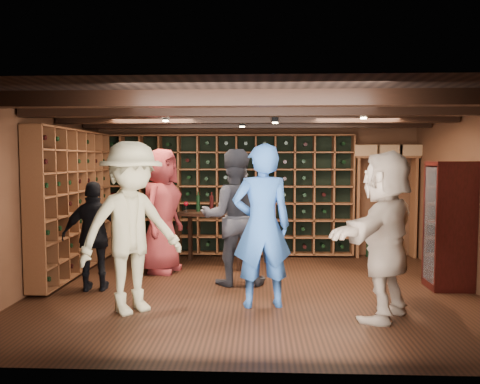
{
  "coord_description": "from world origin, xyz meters",
  "views": [
    {
      "loc": [
        0.07,
        -6.36,
        1.81
      ],
      "look_at": [
        -0.19,
        0.2,
        1.35
      ],
      "focal_mm": 35.0,
      "sensor_mm": 36.0,
      "label": 1
    }
  ],
  "objects_px": {
    "guest_khaki": "(132,228)",
    "guest_beige": "(385,235)",
    "guest_woman_black": "(95,236)",
    "display_cabinet": "(449,228)",
    "man_grey_suit": "(233,217)",
    "tasting_table": "(213,219)",
    "guest_red_floral": "(161,211)",
    "man_blue_shirt": "(262,226)"
  },
  "relations": [
    {
      "from": "guest_khaki",
      "to": "guest_beige",
      "type": "relative_size",
      "value": 1.06
    },
    {
      "from": "guest_woman_black",
      "to": "display_cabinet",
      "type": "bearing_deg",
      "value": 174.71
    },
    {
      "from": "man_grey_suit",
      "to": "tasting_table",
      "type": "relative_size",
      "value": 1.47
    },
    {
      "from": "guest_red_floral",
      "to": "guest_khaki",
      "type": "xyz_separation_m",
      "value": [
        0.07,
        -1.98,
        0.02
      ]
    },
    {
      "from": "man_blue_shirt",
      "to": "display_cabinet",
      "type": "bearing_deg",
      "value": -170.42
    },
    {
      "from": "man_blue_shirt",
      "to": "tasting_table",
      "type": "height_order",
      "value": "man_blue_shirt"
    },
    {
      "from": "man_blue_shirt",
      "to": "guest_red_floral",
      "type": "relative_size",
      "value": 1.01
    },
    {
      "from": "man_grey_suit",
      "to": "guest_woman_black",
      "type": "height_order",
      "value": "man_grey_suit"
    },
    {
      "from": "tasting_table",
      "to": "guest_red_floral",
      "type": "bearing_deg",
      "value": -129.71
    },
    {
      "from": "man_grey_suit",
      "to": "guest_khaki",
      "type": "relative_size",
      "value": 0.97
    },
    {
      "from": "guest_red_floral",
      "to": "tasting_table",
      "type": "height_order",
      "value": "guest_red_floral"
    },
    {
      "from": "guest_woman_black",
      "to": "guest_khaki",
      "type": "bearing_deg",
      "value": 121.95
    },
    {
      "from": "man_blue_shirt",
      "to": "guest_beige",
      "type": "xyz_separation_m",
      "value": [
        1.39,
        -0.36,
        -0.04
      ]
    },
    {
      "from": "man_grey_suit",
      "to": "guest_khaki",
      "type": "xyz_separation_m",
      "value": [
        -1.13,
        -1.31,
        0.03
      ]
    },
    {
      "from": "guest_khaki",
      "to": "guest_beige",
      "type": "height_order",
      "value": "guest_khaki"
    },
    {
      "from": "man_grey_suit",
      "to": "guest_woman_black",
      "type": "distance_m",
      "value": 1.94
    },
    {
      "from": "guest_red_floral",
      "to": "guest_woman_black",
      "type": "bearing_deg",
      "value": 162.84
    },
    {
      "from": "man_blue_shirt",
      "to": "guest_woman_black",
      "type": "relative_size",
      "value": 1.32
    },
    {
      "from": "guest_beige",
      "to": "tasting_table",
      "type": "height_order",
      "value": "guest_beige"
    },
    {
      "from": "display_cabinet",
      "to": "tasting_table",
      "type": "xyz_separation_m",
      "value": [
        -3.42,
        1.32,
        -0.06
      ]
    },
    {
      "from": "display_cabinet",
      "to": "guest_khaki",
      "type": "bearing_deg",
      "value": -164.2
    },
    {
      "from": "guest_woman_black",
      "to": "guest_khaki",
      "type": "height_order",
      "value": "guest_khaki"
    },
    {
      "from": "man_grey_suit",
      "to": "guest_red_floral",
      "type": "xyz_separation_m",
      "value": [
        -1.2,
        0.67,
        0.01
      ]
    },
    {
      "from": "man_blue_shirt",
      "to": "guest_beige",
      "type": "height_order",
      "value": "man_blue_shirt"
    },
    {
      "from": "man_blue_shirt",
      "to": "guest_khaki",
      "type": "relative_size",
      "value": 0.99
    },
    {
      "from": "man_blue_shirt",
      "to": "guest_khaki",
      "type": "distance_m",
      "value": 1.56
    },
    {
      "from": "guest_red_floral",
      "to": "tasting_table",
      "type": "xyz_separation_m",
      "value": [
        0.78,
        0.51,
        -0.19
      ]
    },
    {
      "from": "guest_red_floral",
      "to": "guest_beige",
      "type": "height_order",
      "value": "guest_red_floral"
    },
    {
      "from": "guest_red_floral",
      "to": "guest_khaki",
      "type": "height_order",
      "value": "guest_khaki"
    },
    {
      "from": "guest_red_floral",
      "to": "guest_khaki",
      "type": "bearing_deg",
      "value": -163.14
    },
    {
      "from": "guest_red_floral",
      "to": "guest_beige",
      "type": "bearing_deg",
      "value": -109.78
    },
    {
      "from": "man_grey_suit",
      "to": "guest_beige",
      "type": "bearing_deg",
      "value": 134.74
    },
    {
      "from": "guest_beige",
      "to": "tasting_table",
      "type": "bearing_deg",
      "value": -103.06
    },
    {
      "from": "man_grey_suit",
      "to": "guest_woman_black",
      "type": "bearing_deg",
      "value": 5.43
    },
    {
      "from": "guest_beige",
      "to": "guest_woman_black",
      "type": "bearing_deg",
      "value": -68.44
    },
    {
      "from": "display_cabinet",
      "to": "guest_red_floral",
      "type": "relative_size",
      "value": 0.89
    },
    {
      "from": "tasting_table",
      "to": "guest_khaki",
      "type": "bearing_deg",
      "value": -88.86
    },
    {
      "from": "man_blue_shirt",
      "to": "guest_red_floral",
      "type": "height_order",
      "value": "man_blue_shirt"
    },
    {
      "from": "man_grey_suit",
      "to": "guest_woman_black",
      "type": "relative_size",
      "value": 1.29
    },
    {
      "from": "display_cabinet",
      "to": "man_grey_suit",
      "type": "height_order",
      "value": "man_grey_suit"
    },
    {
      "from": "guest_beige",
      "to": "man_blue_shirt",
      "type": "bearing_deg",
      "value": -68.33
    },
    {
      "from": "man_grey_suit",
      "to": "guest_red_floral",
      "type": "bearing_deg",
      "value": -36.62
    }
  ]
}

